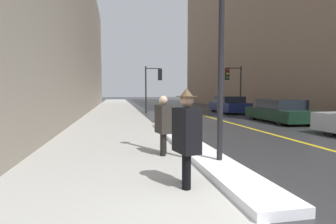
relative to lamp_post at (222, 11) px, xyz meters
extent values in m
plane|color=#2D2D30|center=(-0.35, -2.04, -3.29)|extent=(160.00, 160.00, 0.00)
cube|color=#B2AFA8|center=(-2.35, 12.96, -3.29)|extent=(4.00, 80.00, 0.01)
cube|color=gold|center=(3.65, 12.96, -3.29)|extent=(0.16, 80.00, 0.00)
cube|color=white|center=(-0.10, 2.23, -3.22)|extent=(0.81, 9.35, 0.15)
cube|color=gray|center=(-7.35, 17.96, 2.96)|extent=(6.00, 36.00, 12.50)
cylinder|color=black|center=(0.00, 0.00, -0.61)|extent=(0.12, 0.12, 5.36)
cylinder|color=black|center=(0.04, 14.78, -1.51)|extent=(0.11, 0.11, 3.56)
cylinder|color=black|center=(0.59, 14.78, 0.12)|extent=(1.10, 0.08, 0.07)
cube|color=black|center=(1.14, 14.78, -0.33)|extent=(0.30, 0.20, 0.90)
sphere|color=red|center=(1.14, 14.90, -0.04)|extent=(0.19, 0.19, 0.19)
sphere|color=orange|center=(1.14, 14.90, -0.33)|extent=(0.19, 0.19, 0.19)
sphere|color=green|center=(1.14, 14.90, -0.62)|extent=(0.19, 0.19, 0.19)
cylinder|color=black|center=(7.26, 13.61, -1.50)|extent=(0.11, 0.11, 3.59)
cylinder|color=black|center=(6.71, 13.64, 0.15)|extent=(1.10, 0.14, 0.07)
cube|color=black|center=(6.16, 13.68, -0.30)|extent=(0.31, 0.22, 0.90)
sphere|color=red|center=(6.15, 13.56, -0.01)|extent=(0.19, 0.19, 0.19)
sphere|color=orange|center=(6.15, 13.56, -0.30)|extent=(0.19, 0.19, 0.19)
sphere|color=green|center=(6.15, 13.56, -0.59)|extent=(0.19, 0.19, 0.19)
cylinder|color=black|center=(-0.99, -0.91, -2.87)|extent=(0.15, 0.15, 0.85)
cylinder|color=black|center=(-1.05, -1.17, -2.87)|extent=(0.15, 0.15, 0.85)
cube|color=black|center=(-1.02, -1.04, -2.32)|extent=(0.41, 0.57, 0.75)
sphere|color=tan|center=(-1.02, -1.04, -1.82)|extent=(0.23, 0.23, 0.23)
cylinder|color=#4C3823|center=(-1.02, -1.04, -1.75)|extent=(0.36, 0.36, 0.01)
cone|color=#4C3823|center=(-1.02, -1.04, -1.68)|extent=(0.22, 0.22, 0.14)
cube|color=black|center=(-1.10, -0.69, -2.48)|extent=(0.15, 0.24, 0.28)
cylinder|color=black|center=(-0.97, 1.38, -2.89)|extent=(0.14, 0.14, 0.81)
cylinder|color=black|center=(-1.04, 1.14, -2.89)|extent=(0.14, 0.14, 0.81)
cube|color=#2D2823|center=(-1.00, 1.26, -2.37)|extent=(0.39, 0.55, 0.71)
sphere|color=beige|center=(-1.00, 1.26, -1.88)|extent=(0.22, 0.22, 0.22)
cube|color=black|center=(-1.08, 1.60, -2.52)|extent=(0.15, 0.24, 0.28)
cylinder|color=black|center=(5.55, 2.95, -2.98)|extent=(0.29, 0.64, 0.62)
cube|color=black|center=(6.44, 7.42, -2.87)|extent=(1.95, 4.48, 0.57)
cube|color=black|center=(6.43, 7.31, -2.33)|extent=(1.73, 2.35, 0.50)
cylinder|color=black|center=(5.71, 8.82, -2.98)|extent=(0.23, 0.64, 0.63)
cylinder|color=black|center=(7.26, 8.76, -2.98)|extent=(0.23, 0.64, 0.63)
cylinder|color=black|center=(5.61, 6.08, -2.98)|extent=(0.23, 0.64, 0.63)
cylinder|color=black|center=(7.16, 6.02, -2.98)|extent=(0.23, 0.64, 0.63)
cube|color=navy|center=(6.40, 13.82, -2.81)|extent=(1.94, 4.37, 0.66)
cube|color=black|center=(6.39, 13.71, -2.25)|extent=(1.73, 2.29, 0.46)
cylinder|color=black|center=(5.66, 15.18, -2.96)|extent=(0.22, 0.68, 0.67)
cylinder|color=black|center=(7.22, 15.13, -2.96)|extent=(0.22, 0.68, 0.67)
cylinder|color=black|center=(5.58, 12.50, -2.96)|extent=(0.22, 0.68, 0.67)
cylinder|color=black|center=(7.13, 12.46, -2.96)|extent=(0.22, 0.68, 0.67)
camera|label=1|loc=(-2.16, -5.24, -1.68)|focal=28.00mm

